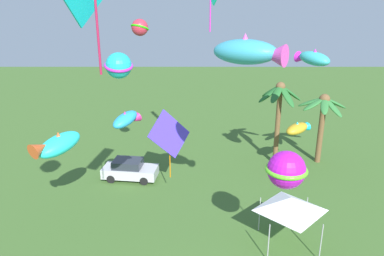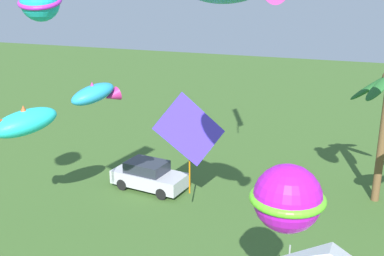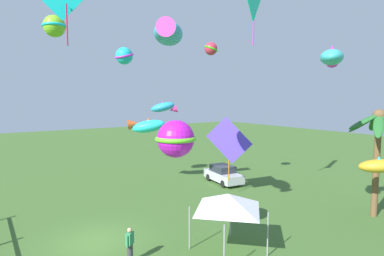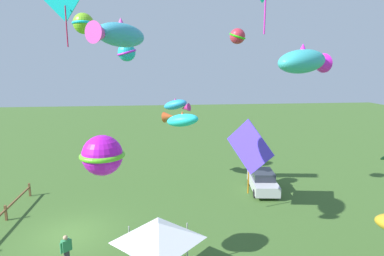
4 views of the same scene
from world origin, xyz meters
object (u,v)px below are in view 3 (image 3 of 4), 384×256
at_px(kite_fish_9, 164,107).
at_px(kite_ball_8, 54,26).
at_px(kite_ball_10, 124,56).
at_px(kite_ball_2, 211,49).
at_px(kite_fish_11, 381,166).
at_px(spectator_0, 130,245).
at_px(kite_fish_1, 146,126).
at_px(kite_fish_3, 168,33).
at_px(parked_car_0, 223,174).
at_px(palm_tree_1, 377,135).
at_px(festival_tent, 228,202).
at_px(kite_fish_5, 332,58).
at_px(kite_diamond_6, 229,141).
at_px(kite_ball_4, 176,139).

bearing_deg(kite_fish_9, kite_ball_8, -120.01).
bearing_deg(kite_ball_10, kite_ball_2, 89.92).
bearing_deg(kite_fish_11, spectator_0, -108.63).
distance_m(kite_fish_1, kite_fish_3, 11.58).
xyz_separation_m(parked_car_0, kite_fish_1, (-2.80, -5.85, 4.27)).
bearing_deg(kite_ball_2, kite_fish_1, -143.09).
bearing_deg(kite_ball_2, kite_fish_11, 18.71).
xyz_separation_m(palm_tree_1, kite_fish_1, (-13.94, -8.63, -0.04)).
bearing_deg(kite_fish_1, kite_fish_11, 24.59).
height_order(festival_tent, kite_fish_3, kite_fish_3).
height_order(kite_fish_9, kite_fish_11, kite_fish_9).
relative_size(kite_fish_1, kite_fish_11, 1.37).
xyz_separation_m(kite_fish_1, kite_ball_8, (0.34, -6.82, 7.03)).
bearing_deg(kite_fish_9, palm_tree_1, 42.60).
bearing_deg(kite_fish_5, kite_ball_10, -146.82).
bearing_deg(kite_fish_1, festival_tent, -8.60).
xyz_separation_m(festival_tent, kite_ball_8, (-12.08, -4.94, 9.59)).
xyz_separation_m(spectator_0, kite_fish_5, (3.63, 9.02, 8.42)).
height_order(kite_fish_5, kite_fish_9, kite_fish_5).
bearing_deg(kite_fish_5, kite_ball_8, -145.01).
distance_m(festival_tent, kite_ball_2, 12.78).
relative_size(spectator_0, kite_ball_10, 1.06).
bearing_deg(kite_fish_11, kite_ball_2, -161.29).
bearing_deg(palm_tree_1, parked_car_0, -166.00).
bearing_deg(kite_fish_11, kite_diamond_6, -161.52).
distance_m(spectator_0, kite_ball_8, 15.30).
height_order(palm_tree_1, kite_fish_1, palm_tree_1).
distance_m(palm_tree_1, kite_ball_4, 12.99).
bearing_deg(kite_fish_9, kite_fish_5, 18.69).
height_order(kite_ball_8, kite_fish_9, kite_ball_8).
bearing_deg(kite_ball_4, kite_fish_11, 71.72).
bearing_deg(kite_fish_3, parked_car_0, 126.39).
height_order(palm_tree_1, kite_fish_3, kite_fish_3).
distance_m(kite_ball_4, kite_diamond_6, 9.77).
bearing_deg(festival_tent, kite_fish_5, 68.65).
xyz_separation_m(palm_tree_1, kite_ball_4, (-2.52, -12.73, 0.42)).
xyz_separation_m(palm_tree_1, kite_ball_10, (-9.60, -12.19, 4.85)).
distance_m(festival_tent, kite_fish_1, 12.82).
xyz_separation_m(kite_ball_4, kite_fish_5, (2.89, 7.07, 3.75)).
xyz_separation_m(kite_fish_5, kite_ball_8, (-13.97, -9.78, 2.83)).
bearing_deg(kite_fish_5, kite_fish_3, -126.16).
distance_m(spectator_0, kite_ball_4, 5.11).
distance_m(kite_diamond_6, kite_fish_9, 5.37).
distance_m(parked_car_0, kite_fish_11, 12.62).
xyz_separation_m(festival_tent, kite_ball_10, (-8.09, -1.69, 7.45)).
bearing_deg(parked_car_0, kite_fish_5, -14.08).
xyz_separation_m(kite_ball_2, kite_ball_4, (7.08, -7.37, -5.45)).
bearing_deg(kite_ball_2, kite_diamond_6, 20.08).
relative_size(kite_fish_3, kite_diamond_6, 0.69).
relative_size(kite_fish_9, kite_ball_10, 1.33).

